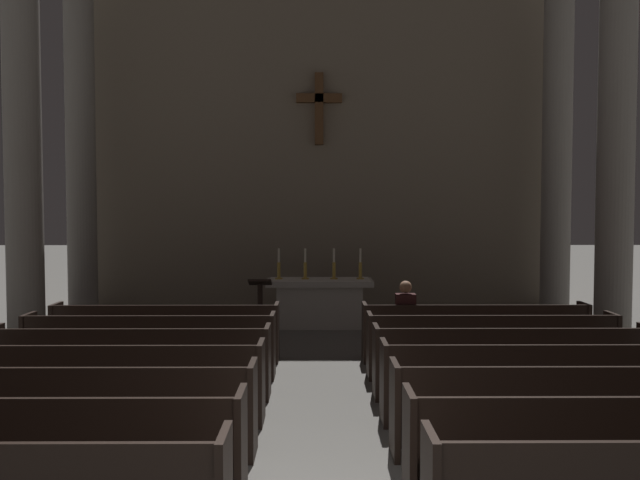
{
  "coord_description": "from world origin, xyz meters",
  "views": [
    {
      "loc": [
        -0.08,
        -4.46,
        2.48
      ],
      "look_at": [
        0.0,
        7.81,
        1.89
      ],
      "focal_mm": 36.94,
      "sensor_mm": 36.0,
      "label": 1
    }
  ],
  "objects_px": {
    "column_right_fourth": "(557,154)",
    "column_right_third": "(616,141)",
    "pew_left_row_7": "(166,333)",
    "column_left_fourth": "(81,154)",
    "column_left_third": "(23,140)",
    "pew_left_row_6": "(151,346)",
    "pew_right_row_6": "(491,345)",
    "candlestick_inner_right": "(334,269)",
    "pew_left_row_2": "(28,447)",
    "lone_worshipper": "(405,319)",
    "pew_right_row_3": "(573,409)",
    "candlestick_outer_right": "(360,269)",
    "pew_left_row_5": "(131,362)",
    "pew_left_row_4": "(106,383)",
    "pew_right_row_4": "(538,382)",
    "pew_left_row_3": "(73,410)",
    "pew_right_row_5": "(512,361)",
    "candlestick_inner_left": "(305,269)",
    "altar": "(320,302)",
    "pew_right_row_2": "(620,446)",
    "candlestick_outer_left": "(279,269)",
    "pew_right_row_7": "(475,332)",
    "lectern": "(260,310)"
  },
  "relations": [
    {
      "from": "pew_left_row_5",
      "to": "lectern",
      "type": "height_order",
      "value": "lectern"
    },
    {
      "from": "pew_right_row_3",
      "to": "column_right_third",
      "type": "bearing_deg",
      "value": 62.11
    },
    {
      "from": "pew_right_row_2",
      "to": "pew_right_row_7",
      "type": "distance_m",
      "value": 5.1
    },
    {
      "from": "pew_left_row_6",
      "to": "pew_right_row_6",
      "type": "relative_size",
      "value": 1.0
    },
    {
      "from": "pew_right_row_6",
      "to": "pew_left_row_4",
      "type": "bearing_deg",
      "value": -157.74
    },
    {
      "from": "column_right_third",
      "to": "candlestick_outer_right",
      "type": "distance_m",
      "value": 5.41
    },
    {
      "from": "pew_left_row_6",
      "to": "pew_right_row_5",
      "type": "relative_size",
      "value": 1.0
    },
    {
      "from": "pew_left_row_4",
      "to": "pew_right_row_5",
      "type": "xyz_separation_m",
      "value": [
        4.99,
        1.02,
        0.0
      ]
    },
    {
      "from": "pew_right_row_5",
      "to": "pew_left_row_2",
      "type": "bearing_deg",
      "value": -148.46
    },
    {
      "from": "lone_worshipper",
      "to": "pew_right_row_2",
      "type": "bearing_deg",
      "value": -77.63
    },
    {
      "from": "pew_right_row_2",
      "to": "pew_right_row_5",
      "type": "relative_size",
      "value": 1.0
    },
    {
      "from": "altar",
      "to": "pew_left_row_5",
      "type": "bearing_deg",
      "value": -115.85
    },
    {
      "from": "pew_left_row_3",
      "to": "column_right_third",
      "type": "bearing_deg",
      "value": 33.59
    },
    {
      "from": "column_right_fourth",
      "to": "candlestick_inner_left",
      "type": "height_order",
      "value": "column_right_fourth"
    },
    {
      "from": "pew_left_row_7",
      "to": "column_left_fourth",
      "type": "distance_m",
      "value": 5.7
    },
    {
      "from": "pew_left_row_5",
      "to": "pew_left_row_6",
      "type": "xyz_separation_m",
      "value": [
        0.0,
        1.02,
        0.0
      ]
    },
    {
      "from": "pew_right_row_3",
      "to": "candlestick_outer_right",
      "type": "distance_m",
      "value": 7.41
    },
    {
      "from": "pew_right_row_2",
      "to": "column_left_fourth",
      "type": "relative_size",
      "value": 0.48
    },
    {
      "from": "pew_left_row_5",
      "to": "candlestick_outer_left",
      "type": "bearing_deg",
      "value": 72.28
    },
    {
      "from": "pew_right_row_2",
      "to": "pew_right_row_5",
      "type": "distance_m",
      "value": 3.06
    },
    {
      "from": "pew_left_row_6",
      "to": "candlestick_outer_right",
      "type": "bearing_deg",
      "value": 50.98
    },
    {
      "from": "pew_left_row_6",
      "to": "candlestick_outer_right",
      "type": "relative_size",
      "value": 5.67
    },
    {
      "from": "candlestick_inner_left",
      "to": "candlestick_inner_right",
      "type": "distance_m",
      "value": 0.6
    },
    {
      "from": "pew_right_row_3",
      "to": "pew_right_row_6",
      "type": "height_order",
      "value": "same"
    },
    {
      "from": "pew_left_row_5",
      "to": "candlestick_inner_right",
      "type": "height_order",
      "value": "candlestick_inner_right"
    },
    {
      "from": "pew_left_row_4",
      "to": "pew_right_row_4",
      "type": "distance_m",
      "value": 4.99
    },
    {
      "from": "pew_left_row_5",
      "to": "pew_left_row_7",
      "type": "distance_m",
      "value": 2.04
    },
    {
      "from": "pew_right_row_3",
      "to": "altar",
      "type": "bearing_deg",
      "value": 109.13
    },
    {
      "from": "candlestick_outer_left",
      "to": "candlestick_outer_right",
      "type": "height_order",
      "value": "same"
    },
    {
      "from": "pew_left_row_2",
      "to": "candlestick_inner_left",
      "type": "relative_size",
      "value": 5.67
    },
    {
      "from": "candlestick_inner_right",
      "to": "pew_left_row_3",
      "type": "bearing_deg",
      "value": -111.24
    },
    {
      "from": "column_right_fourth",
      "to": "column_right_third",
      "type": "bearing_deg",
      "value": -90.0
    },
    {
      "from": "pew_right_row_2",
      "to": "lone_worshipper",
      "type": "relative_size",
      "value": 2.75
    },
    {
      "from": "candlestick_inner_right",
      "to": "pew_left_row_2",
      "type": "bearing_deg",
      "value": -108.8
    },
    {
      "from": "pew_left_row_3",
      "to": "pew_right_row_3",
      "type": "xyz_separation_m",
      "value": [
        4.99,
        0.0,
        0.0
      ]
    },
    {
      "from": "pew_right_row_3",
      "to": "column_right_fourth",
      "type": "bearing_deg",
      "value": 71.23
    },
    {
      "from": "pew_left_row_4",
      "to": "column_right_third",
      "type": "relative_size",
      "value": 0.48
    },
    {
      "from": "pew_right_row_7",
      "to": "column_left_fourth",
      "type": "distance_m",
      "value": 9.18
    },
    {
      "from": "lone_worshipper",
      "to": "column_right_third",
      "type": "bearing_deg",
      "value": 14.44
    },
    {
      "from": "candlestick_outer_right",
      "to": "lone_worshipper",
      "type": "bearing_deg",
      "value": -80.44
    },
    {
      "from": "pew_left_row_2",
      "to": "pew_left_row_6",
      "type": "relative_size",
      "value": 1.0
    },
    {
      "from": "pew_right_row_4",
      "to": "pew_left_row_2",
      "type": "bearing_deg",
      "value": -157.74
    },
    {
      "from": "column_left_third",
      "to": "column_left_fourth",
      "type": "distance_m",
      "value": 2.84
    },
    {
      "from": "lone_worshipper",
      "to": "candlestick_inner_right",
      "type": "bearing_deg",
      "value": 109.17
    },
    {
      "from": "pew_right_row_4",
      "to": "column_right_third",
      "type": "height_order",
      "value": "column_right_third"
    },
    {
      "from": "pew_left_row_5",
      "to": "column_right_third",
      "type": "xyz_separation_m",
      "value": [
        7.69,
        3.07,
        3.2
      ]
    },
    {
      "from": "lone_worshipper",
      "to": "pew_left_row_2",
      "type": "bearing_deg",
      "value": -126.9
    },
    {
      "from": "altar",
      "to": "candlestick_outer_right",
      "type": "height_order",
      "value": "candlestick_outer_right"
    },
    {
      "from": "column_right_fourth",
      "to": "pew_left_row_5",
      "type": "bearing_deg",
      "value": -142.46
    },
    {
      "from": "pew_left_row_3",
      "to": "column_right_third",
      "type": "xyz_separation_m",
      "value": [
        7.69,
        5.11,
        3.2
      ]
    }
  ]
}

